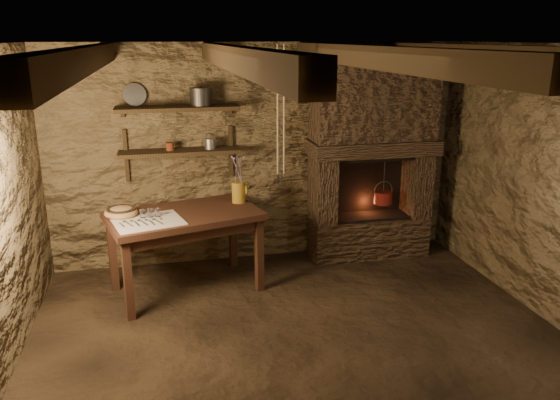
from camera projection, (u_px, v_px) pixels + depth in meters
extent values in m
plane|color=black|center=(303.00, 346.00, 4.50)|extent=(4.50, 4.50, 0.00)
cube|color=#4B3923|center=(258.00, 154.00, 6.03)|extent=(4.50, 0.04, 2.40)
cube|color=#4B3923|center=(429.00, 347.00, 2.29)|extent=(4.50, 0.04, 2.40)
cube|color=#4B3923|center=(560.00, 190.00, 4.63)|extent=(0.04, 4.00, 2.40)
cube|color=black|center=(307.00, 44.00, 3.81)|extent=(4.50, 4.00, 0.04)
cube|color=black|center=(83.00, 59.00, 3.53)|extent=(0.14, 3.95, 0.16)
cube|color=black|center=(236.00, 58.00, 3.74)|extent=(0.14, 3.95, 0.16)
cube|color=black|center=(373.00, 57.00, 3.94)|extent=(0.14, 3.95, 0.16)
cube|color=black|center=(497.00, 56.00, 4.15)|extent=(0.14, 3.95, 0.16)
cube|color=black|center=(180.00, 152.00, 5.67)|extent=(1.25, 0.30, 0.04)
cube|color=black|center=(178.00, 108.00, 5.54)|extent=(1.25, 0.30, 0.04)
cube|color=#3C2A1E|center=(368.00, 236.00, 6.35)|extent=(1.35, 0.45, 0.45)
cube|color=#3C2A1E|center=(323.00, 189.00, 6.06)|extent=(0.23, 0.45, 0.75)
cube|color=#3C2A1E|center=(416.00, 183.00, 6.30)|extent=(0.23, 0.45, 0.75)
cube|color=#3C2A1E|center=(373.00, 147.00, 6.02)|extent=(1.43, 0.51, 0.16)
cube|color=#3C2A1E|center=(375.00, 96.00, 5.89)|extent=(1.35, 0.45, 0.94)
cube|color=black|center=(364.00, 182.00, 6.36)|extent=(0.90, 0.06, 0.75)
cube|color=black|center=(184.00, 216.00, 5.28)|extent=(1.59, 1.16, 0.06)
cube|color=black|center=(184.00, 225.00, 5.30)|extent=(1.44, 1.01, 0.10)
cube|color=silver|center=(148.00, 222.00, 5.01)|extent=(0.71, 0.62, 0.01)
cylinder|color=#AD8021|center=(239.00, 192.00, 5.58)|extent=(0.17, 0.17, 0.21)
torus|color=#AD8021|center=(246.00, 190.00, 5.59)|extent=(0.02, 0.12, 0.12)
ellipsoid|color=olive|center=(121.00, 213.00, 5.16)|extent=(0.40, 0.40, 0.11)
cylinder|color=#2E2C29|center=(201.00, 98.00, 5.56)|extent=(0.28, 0.28, 0.16)
cylinder|color=#A3A39E|center=(134.00, 95.00, 5.51)|extent=(0.25, 0.14, 0.23)
cylinder|color=#5F2213|center=(170.00, 147.00, 5.63)|extent=(0.09, 0.09, 0.08)
cylinder|color=maroon|center=(383.00, 198.00, 6.21)|extent=(0.24, 0.24, 0.14)
torus|color=#2E2C29|center=(383.00, 191.00, 6.18)|extent=(0.23, 0.01, 0.23)
cylinder|color=#2E2C29|center=(384.00, 177.00, 6.13)|extent=(0.01, 0.01, 0.44)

